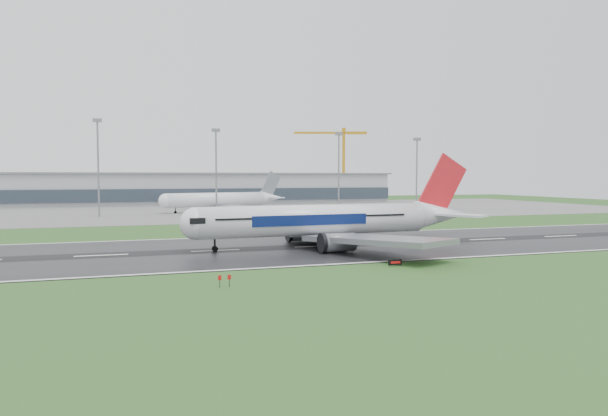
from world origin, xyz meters
name	(u,v)px	position (x,y,z in m)	size (l,w,h in m)	color
ground	(215,251)	(0.00, 0.00, 0.00)	(520.00, 520.00, 0.00)	#26521E
runway	(215,251)	(0.00, 0.00, 0.05)	(400.00, 45.00, 0.10)	black
apron	(166,211)	(0.00, 125.00, 0.04)	(400.00, 130.00, 0.08)	slate
terminal	(157,189)	(0.00, 185.00, 7.50)	(240.00, 36.00, 15.00)	#989CA3
main_airliner	(335,201)	(23.65, -0.60, 9.05)	(60.61, 57.72, 17.89)	white
parked_airliner	(221,192)	(20.34, 112.93, 7.77)	(52.51, 48.89, 15.39)	white
tower_crane	(344,164)	(107.84, 200.00, 21.25)	(42.90, 2.34, 42.50)	orange
runway_sign	(395,263)	(23.69, -26.00, 0.52)	(2.30, 0.26, 1.04)	black
floodmast_2	(98,170)	(-24.10, 100.00, 16.23)	(0.64, 0.64, 32.46)	gray
floodmast_3	(216,173)	(16.40, 100.00, 15.07)	(0.64, 0.64, 30.15)	gray
floodmast_4	(339,174)	(64.69, 100.00, 15.00)	(0.64, 0.64, 30.00)	gray
floodmast_5	(417,175)	(99.39, 100.00, 14.31)	(0.64, 0.64, 28.63)	gray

